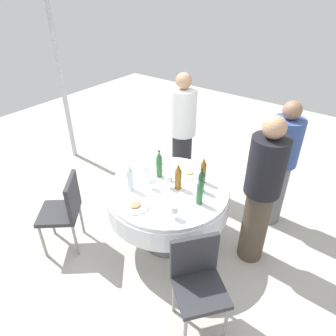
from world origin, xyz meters
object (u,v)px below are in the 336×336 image
bottle_green_inner (200,192)px  wine_glass_inner (151,181)px  bottle_clear_front (130,178)px  plate_outer (136,206)px  wine_glass_mid (146,170)px  wine_glass_near (174,209)px  plate_far (189,173)px  dining_table (168,199)px  wine_glass_rear (169,179)px  person_north (182,132)px  bottle_dark_green_mid (201,181)px  plate_west (158,165)px  bottle_amber_left (203,171)px  person_left (261,192)px  chair_near (65,208)px  person_front (280,164)px  bottle_amber_rear (178,177)px  chair_mid (197,278)px  bottle_green_north (159,165)px

bottle_green_inner → wine_glass_inner: bearing=99.6°
bottle_clear_front → plate_outer: size_ratio=1.16×
bottle_clear_front → wine_glass_mid: size_ratio=2.01×
wine_glass_near → plate_far: (0.67, 0.28, -0.08)m
dining_table → wine_glass_rear: (0.01, -0.00, 0.26)m
wine_glass_inner → person_north: bearing=18.5°
wine_glass_rear → bottle_dark_green_mid: bearing=-64.2°
wine_glass_rear → plate_west: wine_glass_rear is taller
plate_far → bottle_amber_left: bearing=-102.4°
dining_table → wine_glass_near: bearing=-136.4°
person_left → chair_near: size_ratio=1.86×
bottle_clear_front → bottle_dark_green_mid: 0.70m
person_north → wine_glass_mid: bearing=-105.3°
wine_glass_inner → person_front: bearing=-38.2°
plate_outer → person_left: 1.20m
bottle_amber_rear → plate_west: bearing=62.8°
bottle_dark_green_mid → person_left: 0.58m
chair_mid → bottle_dark_green_mid: bearing=-110.3°
bottle_dark_green_mid → person_front: bearing=-28.6°
bottle_clear_front → person_front: person_front is taller
plate_outer → chair_near: chair_near is taller
person_front → bottle_dark_green_mid: bearing=-81.7°
bottle_amber_left → person_front: (0.75, -0.55, -0.08)m
plate_outer → wine_glass_inner: bearing=11.5°
bottle_amber_left → bottle_amber_rear: 0.28m
dining_table → bottle_green_north: 0.37m
person_left → chair_near: (-1.04, 1.67, -0.33)m
plate_far → person_north: size_ratio=0.15×
wine_glass_rear → chair_mid: 1.02m
wine_glass_rear → person_left: 0.90m
bottle_amber_left → wine_glass_near: size_ratio=2.23×
bottle_clear_front → person_left: size_ratio=0.18×
bottle_amber_rear → plate_far: bottle_amber_rear is taller
dining_table → person_left: (0.36, -0.84, 0.26)m
wine_glass_near → plate_west: (0.61, 0.66, -0.08)m
bottle_clear_front → bottle_dark_green_mid: size_ratio=1.11×
bottle_amber_rear → bottle_dark_green_mid: 0.23m
bottle_amber_left → bottle_amber_rear: bottle_amber_rear is taller
bottle_clear_front → plate_west: 0.55m
bottle_amber_rear → plate_far: 0.31m
plate_west → person_front: person_front is taller
bottle_clear_front → chair_near: (-0.44, 0.55, -0.36)m
wine_glass_mid → chair_mid: bearing=-120.2°
bottle_green_inner → bottle_dark_green_mid: (0.18, 0.09, -0.01)m
wine_glass_rear → person_front: size_ratio=0.10×
person_left → person_north: bearing=-137.9°
wine_glass_near → plate_far: wine_glass_near is taller
dining_table → chair_near: chair_near is taller
bottle_amber_left → chair_mid: bottle_amber_left is taller
wine_glass_inner → bottle_green_north: bearing=18.1°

